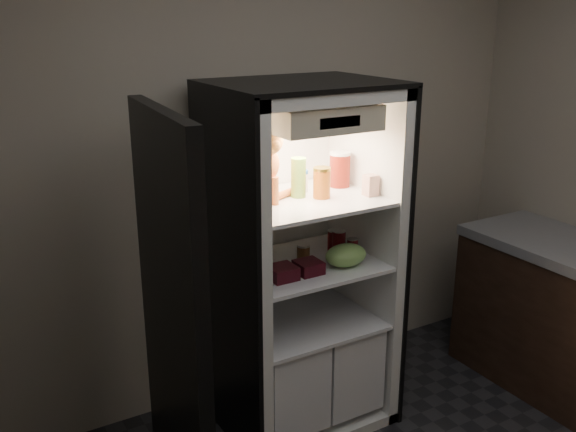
# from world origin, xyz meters

# --- Properties ---
(room_shell) EXTENTS (3.60, 3.60, 3.60)m
(room_shell) POSITION_xyz_m (0.00, 0.00, 1.62)
(room_shell) COLOR white
(room_shell) RESTS_ON floor
(refrigerator) EXTENTS (0.90, 0.72, 1.88)m
(refrigerator) POSITION_xyz_m (0.00, 1.38, 0.79)
(refrigerator) COLOR white
(refrigerator) RESTS_ON floor
(fridge_door) EXTENTS (0.14, 0.87, 1.85)m
(fridge_door) POSITION_xyz_m (-0.85, 0.98, 0.91)
(fridge_door) COLOR black
(fridge_door) RESTS_ON floor
(tabby_cat) EXTENTS (0.35, 0.40, 0.43)m
(tabby_cat) POSITION_xyz_m (-0.21, 1.42, 1.45)
(tabby_cat) COLOR #BA4917
(tabby_cat) RESTS_ON refrigerator
(parmesan_shaker) EXTENTS (0.08, 0.08, 0.20)m
(parmesan_shaker) POSITION_xyz_m (-0.01, 1.36, 1.39)
(parmesan_shaker) COLOR #23812D
(parmesan_shaker) RESTS_ON refrigerator
(mayo_tub) EXTENTS (0.08, 0.08, 0.11)m
(mayo_tub) POSITION_xyz_m (0.05, 1.44, 1.35)
(mayo_tub) COLOR white
(mayo_tub) RESTS_ON refrigerator
(salsa_jar) EXTENTS (0.09, 0.09, 0.16)m
(salsa_jar) POSITION_xyz_m (0.08, 1.28, 1.37)
(salsa_jar) COLOR maroon
(salsa_jar) RESTS_ON refrigerator
(pepper_jar) EXTENTS (0.11, 0.11, 0.19)m
(pepper_jar) POSITION_xyz_m (0.29, 1.42, 1.39)
(pepper_jar) COLOR maroon
(pepper_jar) RESTS_ON refrigerator
(cream_carton) EXTENTS (0.06, 0.06, 0.11)m
(cream_carton) POSITION_xyz_m (0.32, 1.19, 1.34)
(cream_carton) COLOR white
(cream_carton) RESTS_ON refrigerator
(soda_can_a) EXTENTS (0.06, 0.06, 0.12)m
(soda_can_a) POSITION_xyz_m (0.23, 1.38, 1.00)
(soda_can_a) COLOR black
(soda_can_a) RESTS_ON refrigerator
(soda_can_b) EXTENTS (0.08, 0.08, 0.14)m
(soda_can_b) POSITION_xyz_m (0.22, 1.32, 1.01)
(soda_can_b) COLOR black
(soda_can_b) RESTS_ON refrigerator
(soda_can_c) EXTENTS (0.06, 0.06, 0.11)m
(soda_can_c) POSITION_xyz_m (0.25, 1.24, 0.99)
(soda_can_c) COLOR black
(soda_can_c) RESTS_ON refrigerator
(condiment_jar) EXTENTS (0.07, 0.07, 0.10)m
(condiment_jar) POSITION_xyz_m (0.00, 1.33, 0.99)
(condiment_jar) COLOR brown
(condiment_jar) RESTS_ON refrigerator
(grape_bag) EXTENTS (0.23, 0.17, 0.11)m
(grape_bag) POSITION_xyz_m (0.16, 1.17, 1.00)
(grape_bag) COLOR #7BB353
(grape_bag) RESTS_ON refrigerator
(berry_box_left) EXTENTS (0.13, 0.13, 0.07)m
(berry_box_left) POSITION_xyz_m (-0.21, 1.19, 0.97)
(berry_box_left) COLOR #480C12
(berry_box_left) RESTS_ON refrigerator
(berry_box_right) EXTENTS (0.13, 0.13, 0.06)m
(berry_box_right) POSITION_xyz_m (-0.06, 1.19, 0.97)
(berry_box_right) COLOR #480C12
(berry_box_right) RESTS_ON refrigerator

